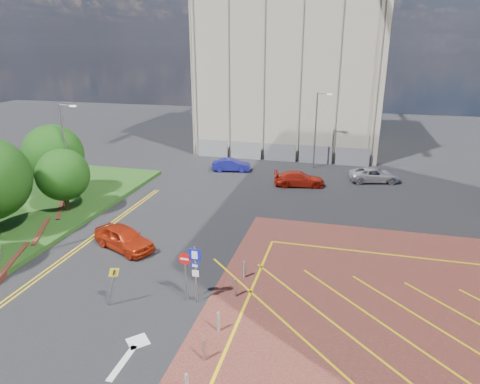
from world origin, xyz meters
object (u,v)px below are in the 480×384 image
at_px(tree_d, 53,155).
at_px(lamp_left_far, 66,149).
at_px(warning_sign, 113,282).
at_px(tree_c, 63,175).
at_px(car_silver_back, 374,175).
at_px(sign_cluster, 192,268).
at_px(lamp_back, 316,128).
at_px(car_blue_back, 231,165).
at_px(car_red_left, 124,238).
at_px(car_red_back, 299,179).

distance_m(tree_d, lamp_left_far, 2.44).
bearing_deg(warning_sign, lamp_left_far, 131.64).
distance_m(tree_c, car_silver_back, 27.94).
bearing_deg(sign_cluster, tree_d, 144.42).
relative_size(lamp_left_far, warning_sign, 3.56).
relative_size(lamp_back, warning_sign, 3.56).
xyz_separation_m(lamp_back, car_blue_back, (-8.33, -3.27, -3.71)).
bearing_deg(sign_cluster, car_blue_back, 100.84).
relative_size(car_red_left, car_blue_back, 1.14).
distance_m(lamp_back, warning_sign, 29.53).
distance_m(lamp_left_far, lamp_back, 24.46).
distance_m(warning_sign, car_silver_back, 28.51).
bearing_deg(tree_d, warning_sign, -45.64).
height_order(tree_d, car_blue_back, tree_d).
relative_size(tree_d, car_red_back, 1.29).
bearing_deg(lamp_back, warning_sign, -104.71).
bearing_deg(car_silver_back, car_red_left, 126.15).
xyz_separation_m(car_red_left, car_blue_back, (1.90, 19.14, -0.12)).
bearing_deg(car_blue_back, car_red_left, 163.58).
height_order(sign_cluster, warning_sign, sign_cluster).
bearing_deg(car_red_left, lamp_left_far, 75.97).
bearing_deg(sign_cluster, tree_c, 146.84).
distance_m(car_blue_back, car_silver_back, 14.40).
xyz_separation_m(warning_sign, car_silver_back, (13.53, 25.08, -0.75)).
relative_size(tree_d, warning_sign, 2.71).
distance_m(lamp_back, car_red_back, 7.48).
height_order(lamp_back, sign_cluster, lamp_back).
bearing_deg(car_silver_back, car_red_back, 101.05).
bearing_deg(lamp_left_far, tree_d, 154.32).
relative_size(lamp_back, car_red_left, 1.76).
bearing_deg(lamp_left_far, car_silver_back, 27.26).
distance_m(tree_c, warning_sign, 14.63).
height_order(tree_c, lamp_back, lamp_back).
bearing_deg(lamp_back, sign_cluster, -97.97).
bearing_deg(lamp_back, car_red_left, -114.54).
relative_size(sign_cluster, car_blue_back, 0.81).
xyz_separation_m(lamp_left_far, car_silver_back, (24.57, 12.66, -3.99)).
distance_m(sign_cluster, car_silver_back, 25.68).
xyz_separation_m(tree_c, car_red_back, (16.75, 11.53, -2.51)).
height_order(lamp_left_far, sign_cluster, lamp_left_far).
xyz_separation_m(warning_sign, car_red_back, (6.63, 21.95, -0.74)).
relative_size(lamp_back, sign_cluster, 2.50).
distance_m(car_red_left, car_red_back, 18.51).
relative_size(tree_d, car_red_left, 1.34).
distance_m(tree_c, lamp_back, 25.19).
relative_size(car_blue_back, car_silver_back, 0.82).
distance_m(lamp_left_far, car_blue_back, 16.78).
bearing_deg(car_silver_back, warning_sign, 138.33).
distance_m(tree_c, car_red_back, 20.49).
relative_size(warning_sign, car_blue_back, 0.57).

